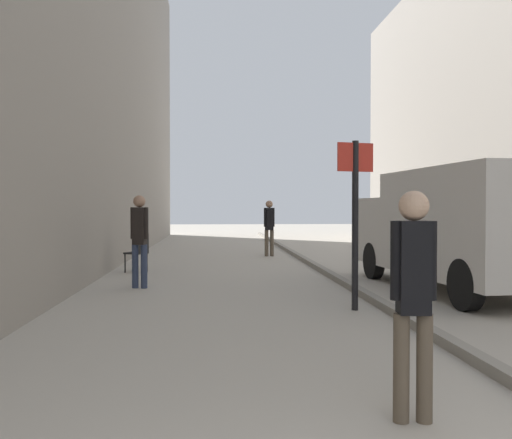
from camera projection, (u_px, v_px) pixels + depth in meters
The scene contains 8 objects.
ground_plane at pixel (260, 275), 13.18m from camera, with size 80.00×80.00×0.00m, color #A8A093.
kerb_strip at pixel (327, 272), 13.30m from camera, with size 0.16×40.00×0.12m, color gray.
pedestrian_main_foreground at pixel (269, 224), 18.35m from camera, with size 0.35×0.24×1.80m.
pedestrian_mid_block at pixel (413, 289), 4.15m from camera, with size 0.34×0.22×1.70m.
pedestrian_far_crossing at pixel (139, 235), 11.08m from camera, with size 0.36×0.25×1.82m.
delivery_van at pixel (457, 226), 10.69m from camera, with size 2.44×5.72×2.27m.
street_sign_post at pixel (355, 210), 8.69m from camera, with size 0.59×0.18×2.60m.
cafe_chair_near_window at pixel (139, 250), 13.78m from camera, with size 0.60×0.60×0.94m.
Camera 1 is at (-1.06, -1.11, 1.58)m, focal length 39.82 mm.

